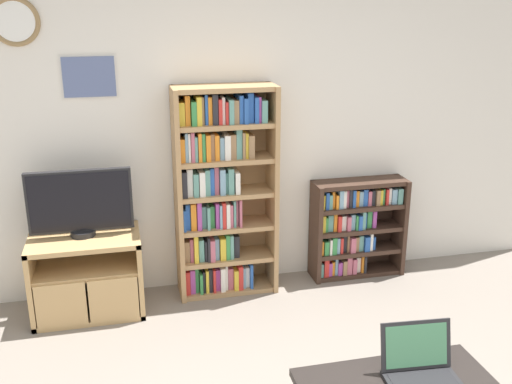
{
  "coord_description": "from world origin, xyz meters",
  "views": [
    {
      "loc": [
        -0.81,
        -2.09,
        2.27
      ],
      "look_at": [
        0.0,
        1.31,
        1.12
      ],
      "focal_mm": 42.0,
      "sensor_mm": 36.0,
      "label": 1
    }
  ],
  "objects": [
    {
      "name": "wall_back",
      "position": [
        -0.01,
        2.41,
        1.31
      ],
      "size": [
        5.73,
        0.09,
        2.6
      ],
      "color": "silver",
      "rests_on": "ground_plane"
    },
    {
      "name": "tv_stand",
      "position": [
        -1.1,
        2.09,
        0.3
      ],
      "size": [
        0.8,
        0.51,
        0.6
      ],
      "color": "tan",
      "rests_on": "ground_plane"
    },
    {
      "name": "television",
      "position": [
        -1.1,
        2.13,
        0.85
      ],
      "size": [
        0.74,
        0.18,
        0.5
      ],
      "color": "black",
      "rests_on": "tv_stand"
    },
    {
      "name": "bookshelf_tall",
      "position": [
        -0.07,
        2.22,
        0.84
      ],
      "size": [
        0.77,
        0.31,
        1.64
      ],
      "color": "tan",
      "rests_on": "ground_plane"
    },
    {
      "name": "bookshelf_short",
      "position": [
        1.06,
        2.25,
        0.42
      ],
      "size": [
        0.78,
        0.25,
        0.83
      ],
      "color": "#3D281E",
      "rests_on": "ground_plane"
    },
    {
      "name": "laptop",
      "position": [
        0.59,
        0.21,
        0.5
      ],
      "size": [
        0.39,
        0.32,
        0.27
      ],
      "rotation": [
        0.0,
        0.0,
        -0.08
      ],
      "color": "#232326",
      "rests_on": "coffee_table"
    }
  ]
}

